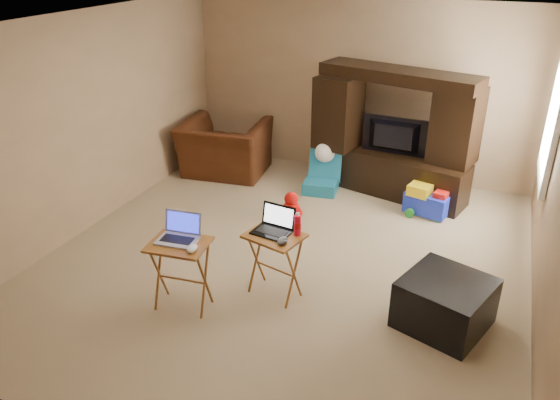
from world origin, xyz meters
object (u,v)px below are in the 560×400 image
at_px(recliner, 225,148).
at_px(mouse_left, 192,248).
at_px(television, 393,137).
at_px(laptop_right, 271,222).
at_px(water_bottle, 297,225).
at_px(push_toy, 427,200).
at_px(laptop_left, 176,230).
at_px(entertainment_center, 394,134).
at_px(mouse_right, 282,241).
at_px(plush_toy, 291,205).
at_px(tray_table_right, 275,265).
at_px(child_rocker, 321,172).
at_px(ottoman, 445,303).
at_px(tray_table_left, 181,275).

relative_size(recliner, mouse_left, 8.63).
distance_m(television, laptop_right, 2.82).
bearing_deg(television, water_bottle, 86.47).
xyz_separation_m(push_toy, laptop_left, (-1.86, -2.82, 0.61)).
height_order(entertainment_center, mouse_right, entertainment_center).
bearing_deg(plush_toy, laptop_right, -75.35).
relative_size(tray_table_right, water_bottle, 3.25).
height_order(tray_table_right, laptop_left, laptop_left).
height_order(child_rocker, mouse_right, mouse_right).
xyz_separation_m(ottoman, laptop_right, (-1.64, -0.14, 0.56)).
xyz_separation_m(television, water_bottle, (-0.32, -2.70, -0.05)).
relative_size(recliner, tray_table_left, 1.75).
distance_m(recliner, mouse_right, 3.39).
height_order(laptop_left, water_bottle, laptop_left).
xyz_separation_m(television, plush_toy, (-0.96, -1.21, -0.64)).
height_order(laptop_left, mouse_left, laptop_left).
xyz_separation_m(laptop_right, mouse_left, (-0.50, -0.61, -0.07)).
height_order(entertainment_center, plush_toy, entertainment_center).
relative_size(entertainment_center, plush_toy, 5.73).
relative_size(child_rocker, tray_table_right, 0.89).
xyz_separation_m(child_rocker, mouse_left, (-0.17, -3.07, 0.42)).
bearing_deg(laptop_left, child_rocker, 76.08).
distance_m(television, mouse_left, 3.53).
bearing_deg(mouse_left, water_bottle, 42.22).
bearing_deg(child_rocker, recliner, 168.56).
xyz_separation_m(child_rocker, laptop_right, (0.32, -2.46, 0.49)).
bearing_deg(ottoman, tray_table_right, -174.39).
bearing_deg(laptop_right, child_rocker, 104.37).
xyz_separation_m(recliner, ottoman, (3.50, -2.41, -0.16)).
bearing_deg(water_bottle, mouse_right, -109.29).
distance_m(child_rocker, laptop_left, 3.04).
relative_size(recliner, plush_toy, 3.33).
relative_size(tray_table_left, tray_table_right, 1.03).
height_order(child_rocker, water_bottle, water_bottle).
relative_size(recliner, water_bottle, 5.89).
bearing_deg(mouse_left, recliner, 113.36).
bearing_deg(recliner, plush_toy, 138.48).
distance_m(tray_table_left, mouse_right, 1.01).
distance_m(entertainment_center, plush_toy, 1.72).
distance_m(entertainment_center, water_bottle, 2.77).
distance_m(recliner, laptop_left, 3.29).
height_order(plush_toy, push_toy, push_toy).
height_order(recliner, plush_toy, recliner).
xyz_separation_m(television, push_toy, (0.59, -0.45, -0.62)).
bearing_deg(entertainment_center, tray_table_right, -86.38).
distance_m(child_rocker, water_bottle, 2.51).
xyz_separation_m(child_rocker, ottoman, (1.96, -2.32, -0.07)).
bearing_deg(mouse_left, tray_table_right, 47.62).
xyz_separation_m(entertainment_center, plush_toy, (-0.96, -1.26, -0.67)).
relative_size(entertainment_center, child_rocker, 3.50).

